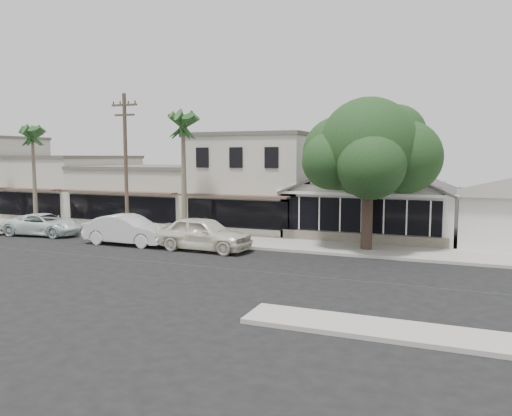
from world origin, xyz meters
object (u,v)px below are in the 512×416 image
at_px(utility_pole, 126,163).
at_px(shade_tree, 368,151).
at_px(car_0, 203,234).
at_px(car_1, 128,230).
at_px(car_2, 44,224).

relative_size(utility_pole, shade_tree, 1.08).
bearing_deg(shade_tree, car_0, -158.91).
bearing_deg(car_0, shade_tree, -66.99).
relative_size(utility_pole, car_1, 1.69).
height_order(car_0, shade_tree, shade_tree).
xyz_separation_m(car_0, shade_tree, (8.35, 3.22, 4.54)).
xyz_separation_m(utility_pole, shade_tree, (14.54, 1.68, 0.68)).
distance_m(car_0, car_2, 12.21).
relative_size(utility_pole, car_2, 1.74).
xyz_separation_m(car_2, shade_tree, (20.54, 2.47, 4.76)).
bearing_deg(car_2, utility_pole, -89.10).
distance_m(utility_pole, car_0, 7.45).
bearing_deg(car_1, shade_tree, -76.76).
distance_m(utility_pole, car_1, 4.38).
bearing_deg(utility_pole, shade_tree, 6.59).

